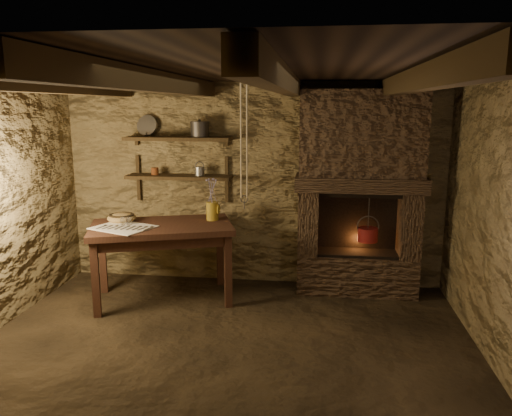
# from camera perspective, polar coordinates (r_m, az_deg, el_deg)

# --- Properties ---
(floor) EXTENTS (4.50, 4.50, 0.00)m
(floor) POSITION_cam_1_polar(r_m,az_deg,el_deg) (4.47, -4.06, -16.82)
(floor) COLOR black
(floor) RESTS_ON ground
(back_wall) EXTENTS (4.50, 0.04, 2.40)m
(back_wall) POSITION_cam_1_polar(r_m,az_deg,el_deg) (5.98, -0.46, 2.69)
(back_wall) COLOR brown
(back_wall) RESTS_ON floor
(front_wall) EXTENTS (4.50, 0.04, 2.40)m
(front_wall) POSITION_cam_1_polar(r_m,az_deg,el_deg) (2.22, -15.01, -13.49)
(front_wall) COLOR brown
(front_wall) RESTS_ON floor
(right_wall) EXTENTS (0.04, 4.00, 2.40)m
(right_wall) POSITION_cam_1_polar(r_m,az_deg,el_deg) (4.22, 27.25, -2.40)
(right_wall) COLOR brown
(right_wall) RESTS_ON floor
(ceiling) EXTENTS (4.50, 4.00, 0.04)m
(ceiling) POSITION_cam_1_polar(r_m,az_deg,el_deg) (3.94, -4.58, 15.56)
(ceiling) COLOR black
(ceiling) RESTS_ON back_wall
(beam_far_left) EXTENTS (0.14, 3.95, 0.16)m
(beam_far_left) POSITION_cam_1_polar(r_m,az_deg,el_deg) (4.49, -24.17, 12.97)
(beam_far_left) COLOR black
(beam_far_left) RESTS_ON ceiling
(beam_mid_left) EXTENTS (0.14, 3.95, 0.16)m
(beam_mid_left) POSITION_cam_1_polar(r_m,az_deg,el_deg) (4.07, -11.68, 13.97)
(beam_mid_left) COLOR black
(beam_mid_left) RESTS_ON ceiling
(beam_mid_right) EXTENTS (0.14, 3.95, 0.16)m
(beam_mid_right) POSITION_cam_1_polar(r_m,az_deg,el_deg) (3.87, 2.95, 14.32)
(beam_mid_right) COLOR black
(beam_mid_right) RESTS_ON ceiling
(beam_far_right) EXTENTS (0.14, 3.95, 0.16)m
(beam_far_right) POSITION_cam_1_polar(r_m,az_deg,el_deg) (3.92, 18.14, 13.74)
(beam_far_right) COLOR black
(beam_far_right) RESTS_ON ceiling
(shelf_lower) EXTENTS (1.25, 0.30, 0.04)m
(shelf_lower) POSITION_cam_1_polar(r_m,az_deg,el_deg) (5.98, -8.78, 3.53)
(shelf_lower) COLOR black
(shelf_lower) RESTS_ON back_wall
(shelf_upper) EXTENTS (1.25, 0.30, 0.04)m
(shelf_upper) POSITION_cam_1_polar(r_m,az_deg,el_deg) (5.94, -8.91, 7.84)
(shelf_upper) COLOR black
(shelf_upper) RESTS_ON back_wall
(hearth) EXTENTS (1.43, 0.51, 2.30)m
(hearth) POSITION_cam_1_polar(r_m,az_deg,el_deg) (5.71, 11.76, 2.29)
(hearth) COLOR #36261B
(hearth) RESTS_ON floor
(work_table) EXTENTS (1.70, 1.29, 0.86)m
(work_table) POSITION_cam_1_polar(r_m,az_deg,el_deg) (5.62, -10.61, -5.79)
(work_table) COLOR #311A11
(work_table) RESTS_ON floor
(linen_cloth) EXTENTS (0.72, 0.66, 0.01)m
(linen_cloth) POSITION_cam_1_polar(r_m,az_deg,el_deg) (5.46, -14.93, -2.15)
(linen_cloth) COLOR white
(linen_cloth) RESTS_ON work_table
(pewter_cutlery_row) EXTENTS (0.53, 0.36, 0.01)m
(pewter_cutlery_row) POSITION_cam_1_polar(r_m,az_deg,el_deg) (5.44, -15.01, -2.10)
(pewter_cutlery_row) COLOR gray
(pewter_cutlery_row) RESTS_ON linen_cloth
(drinking_glasses) EXTENTS (0.19, 0.06, 0.08)m
(drinking_glasses) POSITION_cam_1_polar(r_m,az_deg,el_deg) (5.54, -14.33, -1.47)
(drinking_glasses) COLOR silver
(drinking_glasses) RESTS_ON linen_cloth
(stoneware_jug) EXTENTS (0.15, 0.14, 0.48)m
(stoneware_jug) POSITION_cam_1_polar(r_m,az_deg,el_deg) (5.61, -5.00, 0.67)
(stoneware_jug) COLOR #A58320
(stoneware_jug) RESTS_ON work_table
(wooden_bowl) EXTENTS (0.37, 0.37, 0.11)m
(wooden_bowl) POSITION_cam_1_polar(r_m,az_deg,el_deg) (5.76, -15.10, -1.11)
(wooden_bowl) COLOR olive
(wooden_bowl) RESTS_ON work_table
(iron_stockpot) EXTENTS (0.25, 0.25, 0.16)m
(iron_stockpot) POSITION_cam_1_polar(r_m,az_deg,el_deg) (5.86, -6.44, 8.83)
(iron_stockpot) COLOR #312E2B
(iron_stockpot) RESTS_ON shelf_upper
(tin_pan) EXTENTS (0.26, 0.14, 0.25)m
(tin_pan) POSITION_cam_1_polar(r_m,az_deg,el_deg) (6.15, -12.33, 9.20)
(tin_pan) COLOR gray
(tin_pan) RESTS_ON shelf_upper
(small_kettle) EXTENTS (0.16, 0.12, 0.16)m
(small_kettle) POSITION_cam_1_polar(r_m,az_deg,el_deg) (5.91, -6.46, 4.20)
(small_kettle) COLOR gray
(small_kettle) RESTS_ON shelf_lower
(rusty_tin) EXTENTS (0.11, 0.11, 0.09)m
(rusty_tin) POSITION_cam_1_polar(r_m,az_deg,el_deg) (6.06, -11.48, 4.14)
(rusty_tin) COLOR #632D13
(rusty_tin) RESTS_ON shelf_lower
(red_pot) EXTENTS (0.25, 0.24, 0.54)m
(red_pot) POSITION_cam_1_polar(r_m,az_deg,el_deg) (5.77, 12.65, -2.88)
(red_pot) COLOR maroon
(red_pot) RESTS_ON hearth
(hanging_ropes) EXTENTS (0.08, 0.08, 1.20)m
(hanging_ropes) POSITION_cam_1_polar(r_m,az_deg,el_deg) (4.97, -1.39, 7.84)
(hanging_ropes) COLOR #C6B38B
(hanging_ropes) RESTS_ON ceiling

